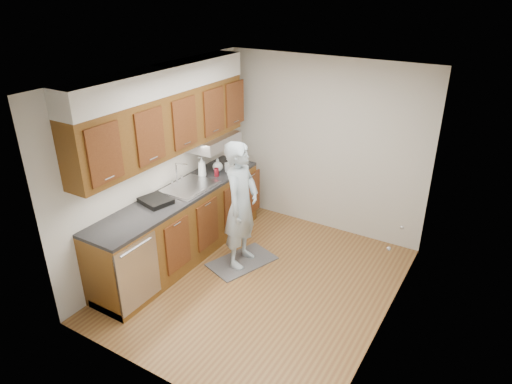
# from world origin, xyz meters

# --- Properties ---
(floor) EXTENTS (3.50, 3.50, 0.00)m
(floor) POSITION_xyz_m (0.00, 0.00, 0.00)
(floor) COLOR olive
(floor) RESTS_ON ground
(ceiling) EXTENTS (3.50, 3.50, 0.00)m
(ceiling) POSITION_xyz_m (0.00, 0.00, 2.50)
(ceiling) COLOR white
(ceiling) RESTS_ON wall_left
(wall_left) EXTENTS (0.02, 3.50, 2.50)m
(wall_left) POSITION_xyz_m (-1.50, 0.00, 1.25)
(wall_left) COLOR beige
(wall_left) RESTS_ON floor
(wall_right) EXTENTS (0.02, 3.50, 2.50)m
(wall_right) POSITION_xyz_m (1.50, 0.00, 1.25)
(wall_right) COLOR beige
(wall_right) RESTS_ON floor
(wall_back) EXTENTS (3.00, 0.02, 2.50)m
(wall_back) POSITION_xyz_m (0.00, 1.75, 1.25)
(wall_back) COLOR beige
(wall_back) RESTS_ON floor
(counter) EXTENTS (0.64, 2.80, 1.30)m
(counter) POSITION_xyz_m (-1.20, -0.00, 0.49)
(counter) COLOR brown
(counter) RESTS_ON floor
(upper_cabinets) EXTENTS (0.47, 2.80, 1.21)m
(upper_cabinets) POSITION_xyz_m (-1.33, 0.05, 1.95)
(upper_cabinets) COLOR brown
(upper_cabinets) RESTS_ON wall_left
(closet_door) EXTENTS (0.02, 1.22, 2.05)m
(closet_door) POSITION_xyz_m (1.49, 0.30, 1.02)
(closet_door) COLOR white
(closet_door) RESTS_ON wall_right
(floor_mat) EXTENTS (0.77, 0.98, 0.02)m
(floor_mat) POSITION_xyz_m (-0.44, 0.27, 0.01)
(floor_mat) COLOR slate
(floor_mat) RESTS_ON floor
(person) EXTENTS (0.52, 0.71, 1.88)m
(person) POSITION_xyz_m (-0.44, 0.27, 0.96)
(person) COLOR #A2B7C6
(person) RESTS_ON floor_mat
(soap_bottle_a) EXTENTS (0.14, 0.14, 0.30)m
(soap_bottle_a) POSITION_xyz_m (-1.26, 0.57, 1.09)
(soap_bottle_a) COLOR silver
(soap_bottle_a) RESTS_ON counter
(soap_bottle_b) EXTENTS (0.11, 0.11, 0.21)m
(soap_bottle_b) POSITION_xyz_m (-1.04, 0.90, 1.04)
(soap_bottle_b) COLOR silver
(soap_bottle_b) RESTS_ON counter
(soap_bottle_c) EXTENTS (0.20, 0.20, 0.19)m
(soap_bottle_c) POSITION_xyz_m (-1.20, 0.85, 1.03)
(soap_bottle_c) COLOR silver
(soap_bottle_c) RESTS_ON counter
(soda_can) EXTENTS (0.07, 0.07, 0.11)m
(soda_can) POSITION_xyz_m (-1.11, 0.69, 1.00)
(soda_can) COLOR maroon
(soda_can) RESTS_ON counter
(dish_rack) EXTENTS (0.43, 0.38, 0.06)m
(dish_rack) POSITION_xyz_m (-1.26, -0.37, 0.97)
(dish_rack) COLOR black
(dish_rack) RESTS_ON counter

